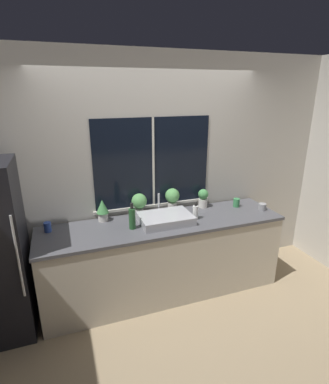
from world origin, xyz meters
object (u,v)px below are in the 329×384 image
object	(u,v)px
soap_bottle	(195,212)
potted_plant_center_left	(139,202)
bottle_tall	(132,218)
potted_plant_far_left	(103,209)
sink	(165,218)
potted_plant_center_right	(172,198)
potted_plant_far_right	(203,198)
mug_green	(236,203)
mug_blue	(48,227)
mug_grey	(262,207)

from	to	relation	value
soap_bottle	potted_plant_center_left	bearing A→B (deg)	151.86
bottle_tall	potted_plant_far_left	bearing A→B (deg)	130.20
soap_bottle	sink	bearing A→B (deg)	174.98
potted_plant_center_right	potted_plant_far_right	bearing A→B (deg)	0.00
bottle_tall	mug_green	distance (m)	1.39
potted_plant_far_right	bottle_tall	world-z (taller)	bottle_tall
potted_plant_center_left	mug_green	distance (m)	1.23
potted_plant_center_left	potted_plant_far_right	size ratio (longest dim) A/B	1.16
soap_bottle	bottle_tall	size ratio (longest dim) A/B	0.71
potted_plant_center_right	soap_bottle	bearing A→B (deg)	-61.98
sink	mug_blue	world-z (taller)	sink
soap_bottle	mug_blue	bearing A→B (deg)	171.93
sink	mug_green	world-z (taller)	sink
potted_plant_far_left	mug_grey	bearing A→B (deg)	-10.03
potted_plant_far_left	soap_bottle	bearing A→B (deg)	-17.10
potted_plant_far_right	bottle_tall	distance (m)	1.02
potted_plant_center_right	mug_grey	xyz separation A→B (m)	(1.04, -0.33, -0.13)
potted_plant_center_left	potted_plant_far_left	bearing A→B (deg)	180.00
potted_plant_far_left	sink	bearing A→B (deg)	-23.11
bottle_tall	potted_plant_far_right	bearing A→B (deg)	17.44
mug_green	mug_grey	xyz separation A→B (m)	(0.24, -0.20, -0.01)
bottle_tall	mug_grey	xyz separation A→B (m)	(1.61, -0.02, -0.08)
sink	potted_plant_far_right	size ratio (longest dim) A/B	2.46
potted_plant_far_right	potted_plant_far_left	bearing A→B (deg)	180.00
potted_plant_far_left	potted_plant_center_left	bearing A→B (deg)	0.00
mug_blue	potted_plant_far_right	bearing A→B (deg)	2.59
mug_grey	potted_plant_center_left	bearing A→B (deg)	167.16
soap_bottle	mug_green	size ratio (longest dim) A/B	1.95
mug_green	mug_grey	distance (m)	0.31
bottle_tall	mug_blue	bearing A→B (deg)	164.98
potted_plant_center_left	soap_bottle	size ratio (longest dim) A/B	1.32
sink	bottle_tall	distance (m)	0.39
potted_plant_center_right	bottle_tall	distance (m)	0.65
sink	soap_bottle	xyz separation A→B (m)	(0.35, -0.03, 0.04)
sink	potted_plant_center_left	size ratio (longest dim) A/B	2.12
bottle_tall	mug_green	world-z (taller)	bottle_tall
bottle_tall	mug_grey	world-z (taller)	bottle_tall
sink	potted_plant_center_left	world-z (taller)	potted_plant_center_left
mug_green	mug_blue	world-z (taller)	mug_green
potted_plant_far_left	potted_plant_far_right	world-z (taller)	potted_plant_far_left
sink	potted_plant_center_left	bearing A→B (deg)	128.93
potted_plant_far_left	mug_green	distance (m)	1.64
potted_plant_center_left	mug_grey	xyz separation A→B (m)	(1.45, -0.33, -0.12)
mug_green	bottle_tall	bearing A→B (deg)	-172.72
potted_plant_far_left	soap_bottle	xyz separation A→B (m)	(0.99, -0.30, -0.05)
potted_plant_far_left	mug_blue	xyz separation A→B (m)	(-0.58, -0.08, -0.09)
mug_blue	mug_grey	size ratio (longest dim) A/B	1.11
potted_plant_far_right	soap_bottle	bearing A→B (deg)	-129.10
mug_green	mug_grey	size ratio (longest dim) A/B	1.14
potted_plant_far_left	potted_plant_center_left	world-z (taller)	potted_plant_center_left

